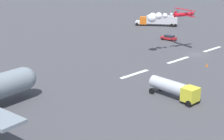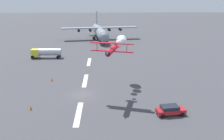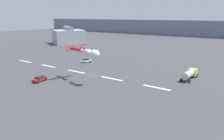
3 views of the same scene
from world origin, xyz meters
name	(u,v)px [view 3 (image 3 of 3)]	position (x,y,z in m)	size (l,w,h in m)	color
ground_plane	(93,75)	(0.00, 0.00, 0.00)	(440.00, 440.00, 0.00)	#424247
runway_stripe_0	(25,61)	(-37.47, 0.00, 0.01)	(8.00, 0.90, 0.01)	white
runway_stripe_1	(48,66)	(-22.48, 0.00, 0.01)	(8.00, 0.90, 0.01)	white
runway_stripe_2	(76,72)	(-7.49, 0.00, 0.01)	(8.00, 0.90, 0.01)	white
runway_stripe_3	(112,79)	(7.49, 0.00, 0.01)	(8.00, 0.90, 0.01)	white
runway_stripe_4	(157,88)	(22.48, 0.00, 0.01)	(8.00, 0.90, 0.01)	white
mountain_ridge_distant	(206,29)	(0.00, 159.95, 7.40)	(396.00, 16.00, 14.79)	slate
stunt_biplane_red	(89,52)	(4.85, -7.38, 9.05)	(14.35, 7.37, 2.52)	red
fuel_tanker_truck	(190,74)	(27.37, 13.13, 1.74)	(2.97, 8.89, 2.90)	yellow
followme_car_yellow	(40,79)	(-8.24, -14.53, 0.81)	(2.48, 4.70, 1.52)	#B21E23
airport_staff_sedan	(86,60)	(-14.95, 13.40, 0.81)	(3.05, 4.37, 1.52)	white
hangar_building	(69,36)	(-66.97, 53.81, 4.99)	(25.46, 25.90, 11.98)	#9EA3AD
traffic_cone_near	(95,67)	(-5.86, 7.97, 0.38)	(0.44, 0.44, 0.75)	orange
traffic_cone_far	(124,72)	(7.36, 7.29, 0.38)	(0.44, 0.44, 0.75)	orange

